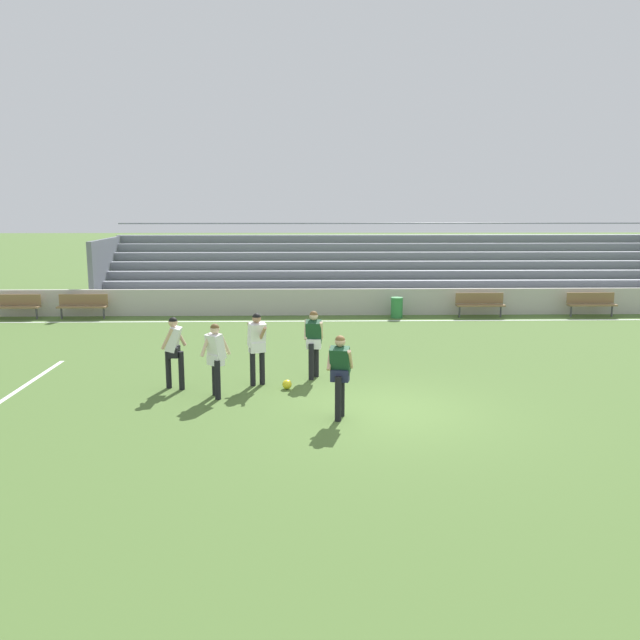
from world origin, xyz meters
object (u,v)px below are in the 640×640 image
Objects in this scene: player_white_challenging at (257,342)px; trash_bin at (397,308)px; bench_far_right at (591,302)px; player_white_wide_left at (174,346)px; bench_near_wall_gap at (480,302)px; bleacher_stand at (400,269)px; bench_near_bin at (83,304)px; player_white_trailing_run at (216,354)px; soccer_ball at (287,384)px; player_dark_deep_cover at (340,369)px; player_dark_dropping_back at (314,338)px; bench_far_left at (16,304)px.

trash_bin is at bearing 63.38° from player_white_challenging.
bench_far_right is 16.81m from player_white_wide_left.
bleacher_stand is at bearing 124.80° from bench_near_wall_gap.
player_white_trailing_run is (6.27, -10.21, 0.44)m from bench_near_bin.
soccer_ball is (-4.51, -13.21, -1.35)m from bleacher_stand.
player_white_challenging is 3.09m from player_dark_deep_cover.
bench_far_right is 15.53m from player_dark_deep_cover.
player_dark_dropping_back is (-3.23, -8.53, 0.61)m from trash_bin.
bench_far_left is at bearing 180.00° from bench_near_wall_gap.
bench_near_wall_gap is at bearing 0.00° from bench_far_left.
player_white_wide_left is at bearing -145.49° from bench_far_right.
soccer_ball is at bearing -108.86° from bleacher_stand.
bench_near_bin is at bearing 0.00° from bench_far_left.
player_dark_dropping_back is 1.45m from soccer_ball.
player_white_wide_left is 7.68× the size of soccer_ball.
trash_bin is 0.46× the size of player_white_trailing_run.
bench_near_bin reaches higher than soccer_ball.
bench_near_wall_gap is at bearing 2.24° from trash_bin.
bench_far_right is 7.39m from trash_bin.
trash_bin is 11.96m from player_dark_deep_cover.
bench_near_bin reaches higher than trash_bin.
bleacher_stand is 14.93m from player_white_wide_left.
trash_bin is at bearing -177.76° from bench_near_wall_gap.
player_dark_deep_cover is (1.81, -2.50, -0.02)m from player_white_challenging.
bench_far_left is at bearing 180.00° from bench_near_bin.
player_white_trailing_run is at bearing -49.46° from bench_far_left.
bleacher_stand is 15.26m from bench_far_left.
player_white_challenging is at bearing -142.30° from bench_far_right.
soccer_ball is at bearing -1.84° from player_white_wide_left.
trash_bin is 11.42m from player_white_wide_left.
bench_far_right is 1.07× the size of player_white_wide_left.
bleacher_stand is 14.73× the size of player_dark_deep_cover.
bench_far_left is 1.07× the size of player_white_wide_left.
bench_far_right is at bearing 0.96° from trash_bin.
bench_far_left is 1.00× the size of bench_near_wall_gap.
bench_near_wall_gap is at bearing 63.28° from player_dark_deep_cover.
bleacher_stand reaches higher than bench_near_bin.
player_white_challenging reaches higher than player_white_trailing_run.
bleacher_stand is 15.73m from player_dark_deep_cover.
player_dark_dropping_back is at bearing -110.75° from trash_bin.
player_white_challenging reaches higher than player_white_wide_left.
player_white_trailing_run is (-5.41, -10.09, 0.60)m from trash_bin.
player_white_challenging is at bearing -52.43° from bench_near_bin.
player_dark_dropping_back reaches higher than player_white_trailing_run.
bench_near_bin is at bearing 134.31° from player_dark_dropping_back.
player_dark_dropping_back reaches higher than bench_far_left.
bench_near_wall_gap is at bearing 53.83° from soccer_ball.
soccer_ball is at bearing -123.70° from player_dark_dropping_back.
player_white_wide_left is (-7.10, -13.13, -0.46)m from bleacher_stand.
trash_bin is 0.45× the size of player_dark_deep_cover.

